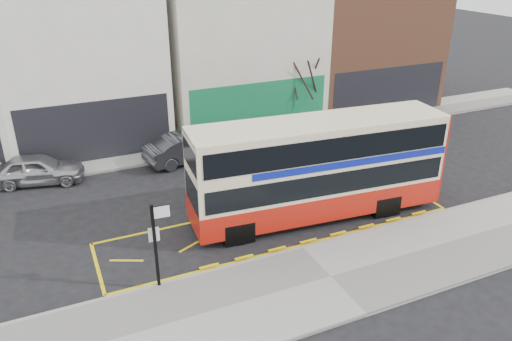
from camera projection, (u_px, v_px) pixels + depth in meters
name	position (u px, v px, depth m)	size (l,w,h in m)	color
ground	(297.00, 245.00, 18.53)	(120.00, 120.00, 0.00)	black
pavement	(331.00, 278.00, 16.59)	(40.00, 4.00, 0.15)	gray
kerb	(302.00, 249.00, 18.19)	(40.00, 0.15, 0.15)	gray
far_pavement	(203.00, 144.00, 27.63)	(50.00, 3.00, 0.15)	gray
road_markings	(278.00, 225.00, 19.86)	(14.00, 3.40, 0.01)	yellow
terrace_left	(77.00, 44.00, 26.72)	(8.00, 8.01, 11.80)	white
terrace_green_shop	(233.00, 37.00, 30.17)	(9.00, 8.01, 11.30)	beige
terrace_right	(357.00, 35.00, 33.72)	(9.00, 8.01, 10.30)	brown
double_decker_bus	(319.00, 167.00, 19.72)	(10.41, 3.21, 4.09)	beige
bus_stop_post	(156.00, 238.00, 15.45)	(0.73, 0.15, 2.93)	black
car_silver	(37.00, 169.00, 23.06)	(1.66, 4.12, 1.40)	#9E9FA2
car_grey	(188.00, 147.00, 25.43)	(1.57, 4.50, 1.48)	#37393E
car_white	(328.00, 131.00, 27.75)	(1.91, 4.69, 1.36)	silver
street_tree_right	(303.00, 67.00, 28.73)	(2.54, 2.54, 5.49)	black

